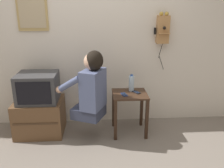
{
  "coord_description": "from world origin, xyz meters",
  "views": [
    {
      "loc": [
        0.08,
        -2.12,
        1.69
      ],
      "look_at": [
        0.26,
        0.77,
        0.73
      ],
      "focal_mm": 38.0,
      "sensor_mm": 36.0,
      "label": 1
    }
  ],
  "objects_px": {
    "framed_picture": "(32,9)",
    "water_bottle": "(131,83)",
    "wall_phone_antique": "(163,29)",
    "cell_phone_spare": "(136,92)",
    "television": "(38,87)",
    "cell_phone_held": "(124,94)",
    "person": "(91,87)"
  },
  "relations": [
    {
      "from": "wall_phone_antique",
      "to": "cell_phone_spare",
      "type": "xyz_separation_m",
      "value": [
        -0.39,
        -0.31,
        -0.8
      ]
    },
    {
      "from": "person",
      "to": "television",
      "type": "xyz_separation_m",
      "value": [
        -0.7,
        0.22,
        -0.07
      ]
    },
    {
      "from": "person",
      "to": "wall_phone_antique",
      "type": "bearing_deg",
      "value": -39.99
    },
    {
      "from": "wall_phone_antique",
      "to": "television",
      "type": "bearing_deg",
      "value": -171.1
    },
    {
      "from": "framed_picture",
      "to": "cell_phone_held",
      "type": "xyz_separation_m",
      "value": [
        1.19,
        -0.43,
        -1.06
      ]
    },
    {
      "from": "cell_phone_held",
      "to": "water_bottle",
      "type": "xyz_separation_m",
      "value": [
        0.11,
        0.15,
        0.1
      ]
    },
    {
      "from": "cell_phone_spare",
      "to": "television",
      "type": "bearing_deg",
      "value": 145.51
    },
    {
      "from": "framed_picture",
      "to": "wall_phone_antique",
      "type": "bearing_deg",
      "value": -1.44
    },
    {
      "from": "wall_phone_antique",
      "to": "framed_picture",
      "type": "xyz_separation_m",
      "value": [
        -1.75,
        0.04,
        0.26
      ]
    },
    {
      "from": "wall_phone_antique",
      "to": "water_bottle",
      "type": "xyz_separation_m",
      "value": [
        -0.45,
        -0.24,
        -0.7
      ]
    },
    {
      "from": "wall_phone_antique",
      "to": "framed_picture",
      "type": "distance_m",
      "value": 1.77
    },
    {
      "from": "person",
      "to": "cell_phone_held",
      "type": "xyz_separation_m",
      "value": [
        0.43,
        0.1,
        -0.15
      ]
    },
    {
      "from": "television",
      "to": "cell_phone_held",
      "type": "bearing_deg",
      "value": -6.08
    },
    {
      "from": "television",
      "to": "cell_phone_spare",
      "type": "bearing_deg",
      "value": -2.01
    },
    {
      "from": "person",
      "to": "cell_phone_spare",
      "type": "xyz_separation_m",
      "value": [
        0.6,
        0.17,
        -0.15
      ]
    },
    {
      "from": "cell_phone_held",
      "to": "cell_phone_spare",
      "type": "relative_size",
      "value": 0.98
    },
    {
      "from": "person",
      "to": "television",
      "type": "bearing_deg",
      "value": 96.65
    },
    {
      "from": "television",
      "to": "wall_phone_antique",
      "type": "xyz_separation_m",
      "value": [
        1.7,
        0.27,
        0.72
      ]
    },
    {
      "from": "person",
      "to": "framed_picture",
      "type": "distance_m",
      "value": 1.3
    },
    {
      "from": "framed_picture",
      "to": "cell_phone_spare",
      "type": "xyz_separation_m",
      "value": [
        1.36,
        -0.36,
        -1.06
      ]
    },
    {
      "from": "water_bottle",
      "to": "person",
      "type": "bearing_deg",
      "value": -155.42
    },
    {
      "from": "television",
      "to": "person",
      "type": "bearing_deg",
      "value": -17.3
    },
    {
      "from": "framed_picture",
      "to": "water_bottle",
      "type": "bearing_deg",
      "value": -12.17
    },
    {
      "from": "framed_picture",
      "to": "water_bottle",
      "type": "distance_m",
      "value": 1.64
    },
    {
      "from": "television",
      "to": "cell_phone_held",
      "type": "relative_size",
      "value": 3.82
    },
    {
      "from": "television",
      "to": "water_bottle",
      "type": "bearing_deg",
      "value": 1.33
    },
    {
      "from": "person",
      "to": "television",
      "type": "relative_size",
      "value": 1.7
    },
    {
      "from": "cell_phone_spare",
      "to": "water_bottle",
      "type": "relative_size",
      "value": 0.58
    },
    {
      "from": "cell_phone_spare",
      "to": "water_bottle",
      "type": "distance_m",
      "value": 0.14
    },
    {
      "from": "television",
      "to": "framed_picture",
      "type": "distance_m",
      "value": 1.03
    },
    {
      "from": "person",
      "to": "water_bottle",
      "type": "xyz_separation_m",
      "value": [
        0.54,
        0.25,
        -0.05
      ]
    },
    {
      "from": "television",
      "to": "water_bottle",
      "type": "relative_size",
      "value": 2.19
    }
  ]
}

